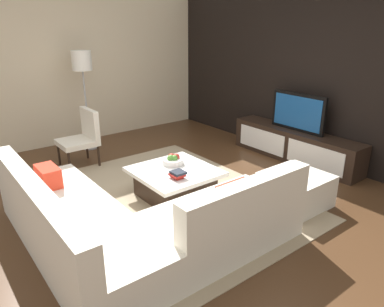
% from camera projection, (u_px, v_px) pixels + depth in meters
% --- Properties ---
extents(ground_plane, '(14.00, 14.00, 0.00)m').
position_uv_depth(ground_plane, '(173.00, 202.00, 4.52)').
color(ground_plane, '#4C301C').
extents(feature_wall_back, '(6.40, 0.12, 2.80)m').
position_uv_depth(feature_wall_back, '(314.00, 71.00, 5.59)').
color(feature_wall_back, black).
rests_on(feature_wall_back, ground).
extents(side_wall_left, '(0.12, 5.20, 2.80)m').
position_uv_depth(side_wall_left, '(79.00, 64.00, 6.52)').
color(side_wall_left, beige).
rests_on(side_wall_left, ground).
extents(area_rug, '(3.36, 2.58, 0.01)m').
position_uv_depth(area_rug, '(169.00, 199.00, 4.59)').
color(area_rug, tan).
rests_on(area_rug, ground).
extents(media_console, '(2.24, 0.44, 0.50)m').
position_uv_depth(media_console, '(295.00, 145.00, 5.81)').
color(media_console, black).
rests_on(media_console, ground).
extents(television, '(0.95, 0.06, 0.59)m').
position_uv_depth(television, '(298.00, 112.00, 5.63)').
color(television, black).
rests_on(television, media_console).
extents(sectional_couch, '(2.47, 2.38, 0.80)m').
position_uv_depth(sectional_couch, '(131.00, 223.00, 3.53)').
color(sectional_couch, silver).
rests_on(sectional_couch, ground).
extents(coffee_table, '(0.97, 0.96, 0.38)m').
position_uv_depth(coffee_table, '(175.00, 183.00, 4.58)').
color(coffee_table, black).
rests_on(coffee_table, ground).
extents(accent_chair_near, '(0.53, 0.54, 0.87)m').
position_uv_depth(accent_chair_near, '(83.00, 135.00, 5.56)').
color(accent_chair_near, black).
rests_on(accent_chair_near, ground).
extents(floor_lamp, '(0.32, 0.32, 1.68)m').
position_uv_depth(floor_lamp, '(82.00, 67.00, 5.97)').
color(floor_lamp, '#A5A5AA').
rests_on(floor_lamp, ground).
extents(ottoman, '(0.70, 0.70, 0.40)m').
position_uv_depth(ottoman, '(295.00, 190.00, 4.39)').
color(ottoman, silver).
rests_on(ottoman, ground).
extents(fruit_bowl, '(0.28, 0.28, 0.13)m').
position_uv_depth(fruit_bowl, '(173.00, 160.00, 4.69)').
color(fruit_bowl, silver).
rests_on(fruit_bowl, coffee_table).
extents(book_stack, '(0.17, 0.16, 0.08)m').
position_uv_depth(book_stack, '(177.00, 174.00, 4.27)').
color(book_stack, maroon).
rests_on(book_stack, coffee_table).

